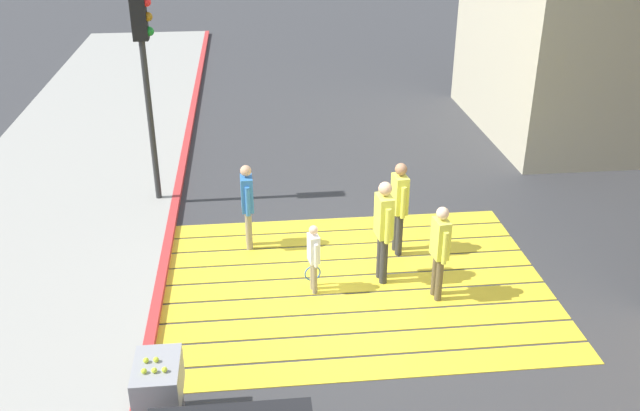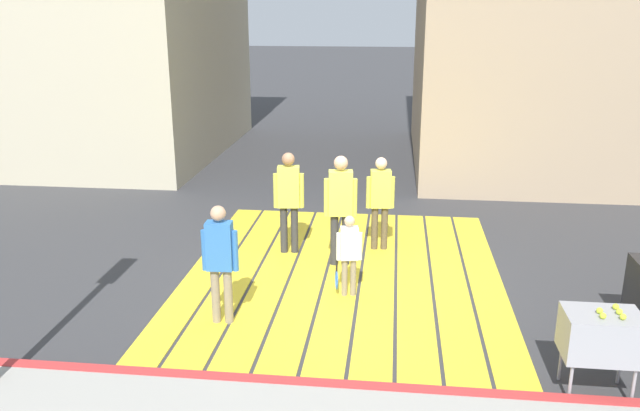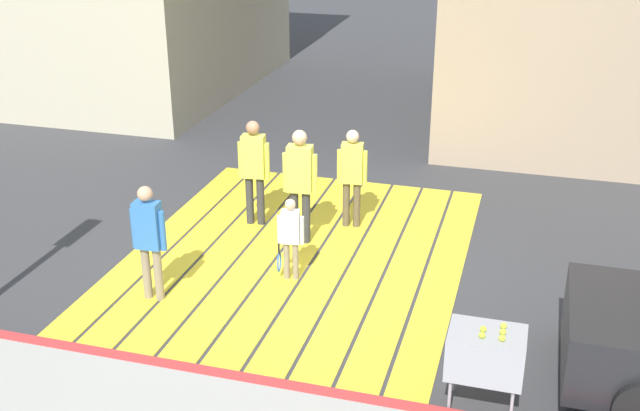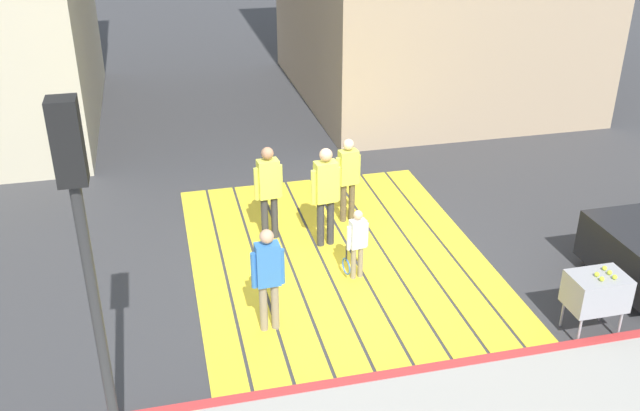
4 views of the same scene
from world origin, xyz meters
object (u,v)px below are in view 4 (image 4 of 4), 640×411
tennis_ball_cart (596,291)px  pedestrian_child_with_racket (357,241)px  pedestrian_adult_side (268,273)px  pedestrian_adult_trailing (269,187)px  traffic_light_corner (80,216)px  pedestrian_adult_lead (348,174)px  pedestrian_teen_behind (326,190)px

tennis_ball_cart → pedestrian_child_with_racket: size_ratio=0.83×
pedestrian_adult_side → pedestrian_adult_trailing: bearing=-10.0°
pedestrian_adult_side → traffic_light_corner: bearing=130.9°
traffic_light_corner → tennis_ball_cart: bearing=-84.1°
traffic_light_corner → pedestrian_adult_lead: size_ratio=2.59×
pedestrian_adult_lead → pedestrian_adult_trailing: bearing=102.3°
pedestrian_adult_trailing → pedestrian_adult_side: size_ratio=1.07×
pedestrian_adult_lead → pedestrian_adult_trailing: (-0.33, 1.53, 0.07)m
pedestrian_adult_lead → traffic_light_corner: bearing=139.6°
pedestrian_adult_lead → pedestrian_child_with_racket: 2.02m
pedestrian_adult_trailing → pedestrian_teen_behind: 1.02m
pedestrian_adult_lead → pedestrian_adult_side: pedestrian_adult_lead is taller
pedestrian_adult_lead → pedestrian_teen_behind: bearing=142.0°
pedestrian_adult_trailing → pedestrian_teen_behind: bearing=-116.5°
tennis_ball_cart → pedestrian_adult_trailing: size_ratio=0.58×
pedestrian_child_with_racket → traffic_light_corner: bearing=127.6°
pedestrian_adult_lead → pedestrian_teen_behind: pedestrian_teen_behind is taller
tennis_ball_cart → pedestrian_adult_trailing: 5.54m
traffic_light_corner → pedestrian_adult_trailing: traffic_light_corner is taller
pedestrian_adult_side → pedestrian_adult_lead: bearing=-33.6°
traffic_light_corner → pedestrian_teen_behind: bearing=-40.9°
traffic_light_corner → pedestrian_adult_side: (1.83, -2.11, -2.08)m
pedestrian_adult_side → pedestrian_teen_behind: 2.61m
tennis_ball_cart → pedestrian_adult_lead: pedestrian_adult_lead is taller
pedestrian_adult_side → tennis_ball_cart: bearing=-104.4°
tennis_ball_cart → pedestrian_adult_side: pedestrian_adult_side is taller
pedestrian_adult_lead → pedestrian_teen_behind: (-0.79, 0.61, 0.11)m
pedestrian_adult_lead → pedestrian_teen_behind: 1.01m
traffic_light_corner → pedestrian_adult_side: traffic_light_corner is taller
traffic_light_corner → pedestrian_child_with_racket: size_ratio=3.45×
pedestrian_teen_behind → pedestrian_child_with_racket: size_ratio=1.49×
tennis_ball_cart → traffic_light_corner: bearing=95.9°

